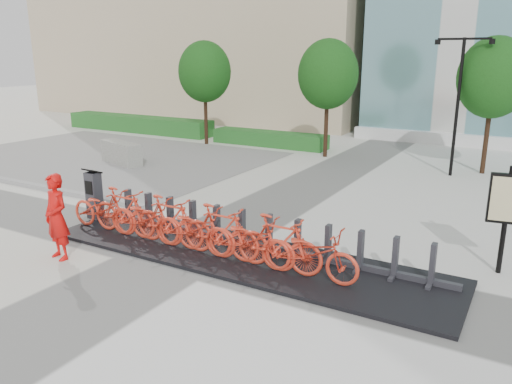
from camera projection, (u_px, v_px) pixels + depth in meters
The scene contains 23 objects.
ground at pixel (187, 251), 11.62m from camera, with size 120.00×120.00×0.00m, color silver.
gravel_patch at pixel (105, 157), 22.29m from camera, with size 14.00×14.00×0.00m, color slate.
hedge_a at pixel (138, 124), 29.52m from camera, with size 10.00×1.40×0.90m, color #215A22.
hedge_b at pixel (269, 139), 24.95m from camera, with size 6.00×1.20×0.70m, color #215A22.
tree_0 at pixel (205, 72), 24.54m from camera, with size 2.60×2.60×5.10m.
tree_1 at pixel (328, 74), 21.40m from camera, with size 2.60×2.60×5.10m.
tree_2 at pixel (494, 78), 18.26m from camera, with size 2.60×2.60×5.10m.
streetlamp at pixel (459, 91), 18.03m from camera, with size 2.00×0.20×5.00m.
dock_pad at pixel (241, 256), 11.23m from camera, with size 9.60×2.40×0.08m, color black.
dock_rail_posts at pixel (254, 230), 11.48m from camera, with size 8.02×0.50×0.85m, color #2F2F35, non-canonical shape.
bike_0 at pixel (103, 209), 12.67m from camera, with size 0.71×2.02×1.06m, color red.
bike_1 at pixel (124, 212), 12.31m from camera, with size 0.55×1.96×1.18m, color red.
bike_2 at pixel (146, 218), 11.98m from camera, with size 0.71×2.02×1.06m, color red.
bike_3 at pixel (169, 221), 11.61m from camera, with size 0.55×1.96×1.18m, color red.
bike_4 at pixel (194, 229), 11.28m from camera, with size 0.71×2.02×1.06m, color red.
bike_5 at pixel (221, 232), 10.92m from camera, with size 0.55×1.96×1.18m, color red.
bike_6 at pixel (249, 240), 10.58m from camera, with size 0.71×2.02×1.06m, color red.
bike_7 at pixel (279, 244), 10.22m from camera, with size 0.55×1.96×1.18m, color red.
bike_8 at pixel (311, 253), 9.89m from camera, with size 0.71×2.02×1.06m, color red.
kiosk at pixel (94, 194), 13.52m from camera, with size 0.43×0.36×1.41m.
worker_red at pixel (56, 217), 10.95m from camera, with size 0.71×0.46×1.94m, color red.
jersey_barrier at pixel (121, 153), 20.79m from camera, with size 2.36×0.64×0.91m, color #A6A6A6.
map_sign at pixel (508, 204), 10.05m from camera, with size 0.75×0.24×2.28m.
Camera 1 is at (6.83, -8.57, 4.41)m, focal length 35.00 mm.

